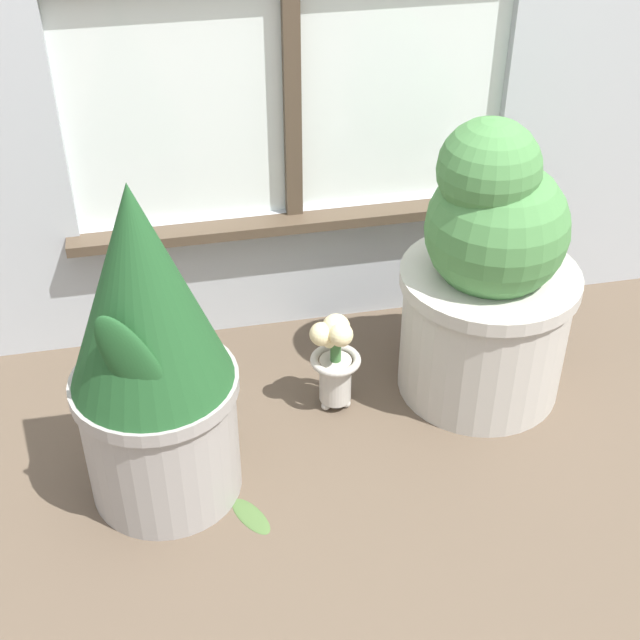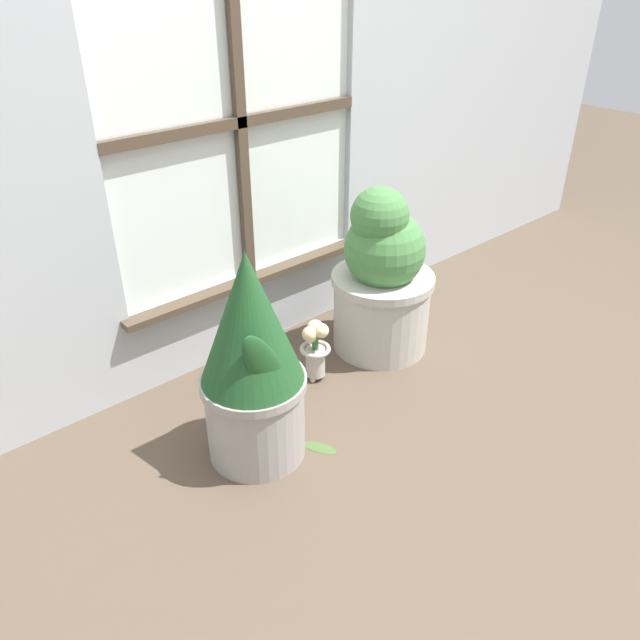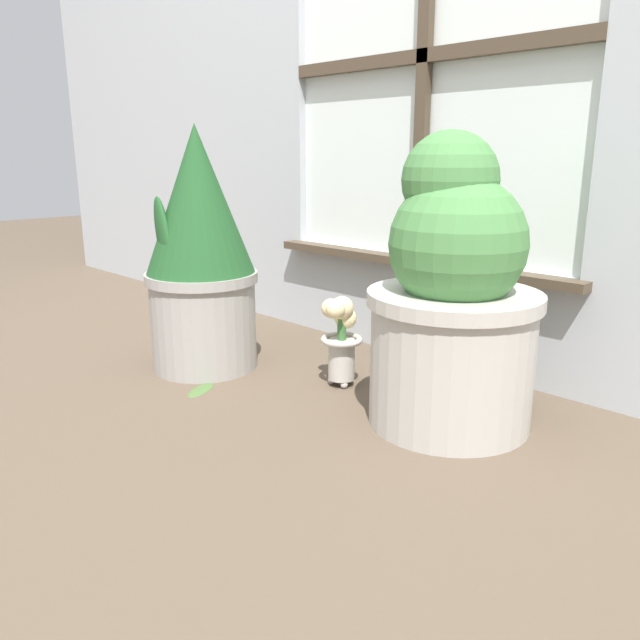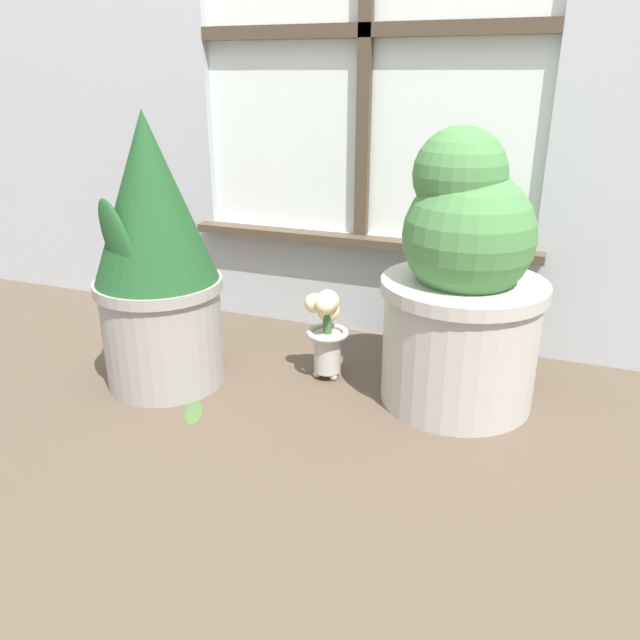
# 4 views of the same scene
# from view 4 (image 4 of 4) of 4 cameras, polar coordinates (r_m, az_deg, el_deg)

# --- Properties ---
(ground_plane) EXTENTS (10.00, 10.00, 0.00)m
(ground_plane) POSITION_cam_4_polar(r_m,az_deg,el_deg) (1.37, -5.29, -10.93)
(ground_plane) COLOR brown
(potted_plant_left) EXTENTS (0.31, 0.31, 0.66)m
(potted_plant_left) POSITION_cam_4_polar(r_m,az_deg,el_deg) (1.54, -14.82, 5.66)
(potted_plant_left) COLOR #9E9993
(potted_plant_left) RESTS_ON ground_plane
(potted_plant_right) EXTENTS (0.38, 0.38, 0.64)m
(potted_plant_right) POSITION_cam_4_polar(r_m,az_deg,el_deg) (1.45, 12.91, 2.94)
(potted_plant_right) COLOR #B7B2A8
(potted_plant_right) RESTS_ON ground_plane
(flower_vase) EXTENTS (0.11, 0.11, 0.24)m
(flower_vase) POSITION_cam_4_polar(r_m,az_deg,el_deg) (1.57, 0.57, -0.69)
(flower_vase) COLOR #BCB7AD
(flower_vase) RESTS_ON ground_plane
(fallen_leaf) EXTENTS (0.09, 0.12, 0.01)m
(fallen_leaf) POSITION_cam_4_polar(r_m,az_deg,el_deg) (1.49, -11.53, -8.12)
(fallen_leaf) COLOR #476633
(fallen_leaf) RESTS_ON ground_plane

